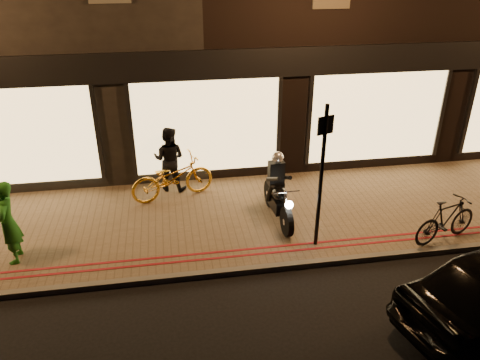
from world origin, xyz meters
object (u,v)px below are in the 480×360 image
object	(u,v)px
sign_post	(322,171)
person_green	(8,223)
bicycle_gold	(172,178)
motorcycle	(278,194)

from	to	relation	value
sign_post	person_green	size ratio (longest dim) A/B	1.78
bicycle_gold	person_green	distance (m)	3.78
motorcycle	sign_post	xyz separation A→B (m)	(0.55, -1.13, 1.06)
bicycle_gold	person_green	world-z (taller)	person_green
motorcycle	person_green	bearing A→B (deg)	-176.09
sign_post	bicycle_gold	world-z (taller)	sign_post
sign_post	bicycle_gold	distance (m)	3.95
bicycle_gold	sign_post	bearing A→B (deg)	-147.50
motorcycle	bicycle_gold	world-z (taller)	motorcycle
person_green	sign_post	bearing A→B (deg)	80.62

